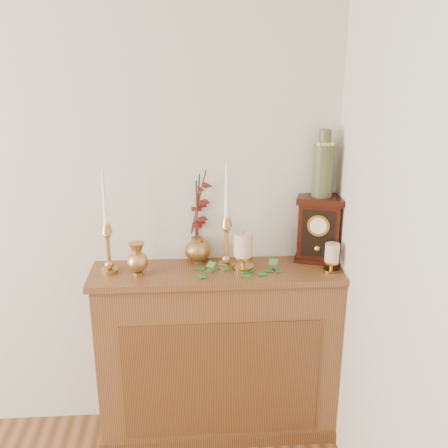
{
  "coord_description": "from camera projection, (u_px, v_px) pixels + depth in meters",
  "views": [
    {
      "loc": [
        1.27,
        -0.23,
        1.95
      ],
      "look_at": [
        1.42,
        2.05,
        1.18
      ],
      "focal_mm": 42.0,
      "sensor_mm": 36.0,
      "label": 1
    }
  ],
  "objects": [
    {
      "name": "console_shelf",
      "position": [
        219.0,
        358.0,
        2.7
      ],
      "size": [
        1.24,
        0.34,
        0.93
      ],
      "color": "brown",
      "rests_on": "ground"
    },
    {
      "name": "candlestick_left",
      "position": [
        107.0,
        240.0,
        2.45
      ],
      "size": [
        0.08,
        0.08,
        0.5
      ],
      "rotation": [
        0.0,
        0.0,
        -0.21
      ],
      "color": "tan",
      "rests_on": "console_shelf"
    },
    {
      "name": "candlestick_center",
      "position": [
        227.0,
        234.0,
        2.51
      ],
      "size": [
        0.09,
        0.09,
        0.53
      ],
      "rotation": [
        0.0,
        0.0,
        0.22
      ],
      "color": "tan",
      "rests_on": "console_shelf"
    },
    {
      "name": "bud_vase",
      "position": [
        137.0,
        259.0,
        2.45
      ],
      "size": [
        0.1,
        0.1,
        0.16
      ],
      "rotation": [
        0.0,
        0.0,
        0.14
      ],
      "color": "tan",
      "rests_on": "console_shelf"
    },
    {
      "name": "ginger_jar",
      "position": [
        199.0,
        219.0,
        2.6
      ],
      "size": [
        0.19,
        0.21,
        0.48
      ],
      "rotation": [
        0.0,
        0.0,
        0.32
      ],
      "color": "tan",
      "rests_on": "console_shelf"
    },
    {
      "name": "pillar_candle_left",
      "position": [
        243.0,
        249.0,
        2.51
      ],
      "size": [
        0.1,
        0.1,
        0.2
      ],
      "rotation": [
        0.0,
        0.0,
        -0.18
      ],
      "color": "#B58B3F",
      "rests_on": "console_shelf"
    },
    {
      "name": "pillar_candle_right",
      "position": [
        332.0,
        256.0,
        2.5
      ],
      "size": [
        0.08,
        0.08,
        0.15
      ],
      "rotation": [
        0.0,
        0.0,
        0.14
      ],
      "color": "#B58B3F",
      "rests_on": "console_shelf"
    },
    {
      "name": "ivy_garland",
      "position": [
        239.0,
        271.0,
        2.49
      ],
      "size": [
        0.41,
        0.19,
        0.07
      ],
      "rotation": [
        0.0,
        0.0,
        0.36
      ],
      "color": "#256125",
      "rests_on": "console_shelf"
    },
    {
      "name": "mantel_clock",
      "position": [
        319.0,
        229.0,
        2.6
      ],
      "size": [
        0.26,
        0.22,
        0.34
      ],
      "rotation": [
        0.0,
        0.0,
        -0.33
      ],
      "color": "#35130A",
      "rests_on": "console_shelf"
    },
    {
      "name": "ceramic_vase",
      "position": [
        323.0,
        167.0,
        2.51
      ],
      "size": [
        0.1,
        0.1,
        0.32
      ],
      "rotation": [
        0.0,
        0.0,
        -0.33
      ],
      "color": "#193328",
      "rests_on": "mantel_clock"
    }
  ]
}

